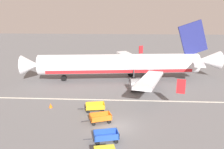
{
  "coord_description": "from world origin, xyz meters",
  "views": [
    {
      "loc": [
        1.02,
        -24.46,
        12.9
      ],
      "look_at": [
        -1.11,
        12.49,
        2.8
      ],
      "focal_mm": 37.68,
      "sensor_mm": 36.0,
      "label": 1
    }
  ],
  "objects_px": {
    "airplane": "(125,64)",
    "baggage_cart_nearest": "(106,136)",
    "traffic_cone_near_plane": "(51,105)",
    "baggage_cart_third_in_row": "(95,107)",
    "baggage_cart_second_in_row": "(100,118)"
  },
  "relations": [
    {
      "from": "airplane",
      "to": "baggage_cart_nearest",
      "type": "height_order",
      "value": "airplane"
    },
    {
      "from": "traffic_cone_near_plane",
      "to": "airplane",
      "type": "bearing_deg",
      "value": 54.37
    },
    {
      "from": "baggage_cart_third_in_row",
      "to": "traffic_cone_near_plane",
      "type": "distance_m",
      "value": 6.29
    },
    {
      "from": "baggage_cart_second_in_row",
      "to": "airplane",
      "type": "bearing_deg",
      "value": 81.34
    },
    {
      "from": "baggage_cart_nearest",
      "to": "baggage_cart_third_in_row",
      "type": "height_order",
      "value": "same"
    },
    {
      "from": "baggage_cart_third_in_row",
      "to": "traffic_cone_near_plane",
      "type": "xyz_separation_m",
      "value": [
        -6.24,
        0.77,
        -0.28
      ]
    },
    {
      "from": "airplane",
      "to": "traffic_cone_near_plane",
      "type": "xyz_separation_m",
      "value": [
        -10.03,
        -13.99,
        -2.74
      ]
    },
    {
      "from": "airplane",
      "to": "baggage_cart_nearest",
      "type": "distance_m",
      "value": 22.36
    },
    {
      "from": "baggage_cart_nearest",
      "to": "baggage_cart_third_in_row",
      "type": "relative_size",
      "value": 1.0
    },
    {
      "from": "baggage_cart_third_in_row",
      "to": "traffic_cone_near_plane",
      "type": "bearing_deg",
      "value": 172.99
    },
    {
      "from": "baggage_cart_nearest",
      "to": "baggage_cart_second_in_row",
      "type": "distance_m",
      "value": 4.29
    },
    {
      "from": "baggage_cart_nearest",
      "to": "traffic_cone_near_plane",
      "type": "height_order",
      "value": "baggage_cart_nearest"
    },
    {
      "from": "traffic_cone_near_plane",
      "to": "baggage_cart_third_in_row",
      "type": "bearing_deg",
      "value": -7.01
    },
    {
      "from": "airplane",
      "to": "baggage_cart_nearest",
      "type": "bearing_deg",
      "value": -94.45
    },
    {
      "from": "baggage_cart_nearest",
      "to": "traffic_cone_near_plane",
      "type": "relative_size",
      "value": 5.69
    }
  ]
}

